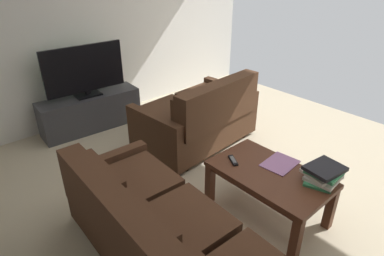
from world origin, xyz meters
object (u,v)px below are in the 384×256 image
sofa_main (168,245)px  loveseat_near (199,117)px  tv_stand (91,112)px  book_stack (323,174)px  tv_remote (233,160)px  coffee_table (269,179)px  flat_tv (84,70)px  loose_magazine (280,163)px

sofa_main → loveseat_near: (1.29, -1.49, 0.03)m
sofa_main → tv_stand: size_ratio=1.60×
book_stack → tv_remote: 0.75m
loveseat_near → coffee_table: bearing=163.3°
tv_stand → book_stack: 3.03m
book_stack → loveseat_near: bearing=-6.2°
coffee_table → flat_tv: flat_tv is taller
loose_magazine → flat_tv: bearing=-172.7°
sofa_main → tv_remote: sofa_main is taller
coffee_table → loose_magazine: loose_magazine is taller
flat_tv → sofa_main: bearing=164.9°
coffee_table → flat_tv: 2.66m
sofa_main → tv_stand: sofa_main is taller
coffee_table → loose_magazine: 0.19m
book_stack → tv_remote: (0.68, 0.33, -0.06)m
book_stack → loose_magazine: size_ratio=1.09×
tv_stand → loose_magazine: size_ratio=4.15×
tv_stand → loose_magazine: 2.65m
flat_tv → loose_magazine: (-2.58, -0.57, -0.36)m
loveseat_near → tv_stand: bearing=31.8°
sofa_main → tv_remote: size_ratio=13.05×
loveseat_near → tv_remote: 1.12m
tv_remote → loose_magazine: 0.41m
tv_remote → sofa_main: bearing=106.7°
tv_remote → loose_magazine: size_ratio=0.51×
coffee_table → tv_remote: size_ratio=6.27×
loveseat_near → loose_magazine: loveseat_near is taller
tv_remote → loose_magazine: (-0.30, -0.28, -0.01)m
sofa_main → loveseat_near: size_ratio=1.44×
book_stack → flat_tv: bearing=11.7°
sofa_main → loose_magazine: size_ratio=6.63×
flat_tv → book_stack: (-2.95, -0.61, -0.29)m
loose_magazine → tv_stand: bearing=-172.7°
book_stack → tv_remote: book_stack is taller
coffee_table → book_stack: book_stack is taller
flat_tv → tv_remote: size_ratio=6.33×
tv_stand → tv_remote: bearing=-172.9°
loveseat_near → coffee_table: loveseat_near is taller
flat_tv → loveseat_near: bearing=-148.2°
tv_remote → flat_tv: bearing=7.1°
tv_stand → loose_magazine: bearing=-167.6°
loveseat_near → flat_tv: flat_tv is taller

